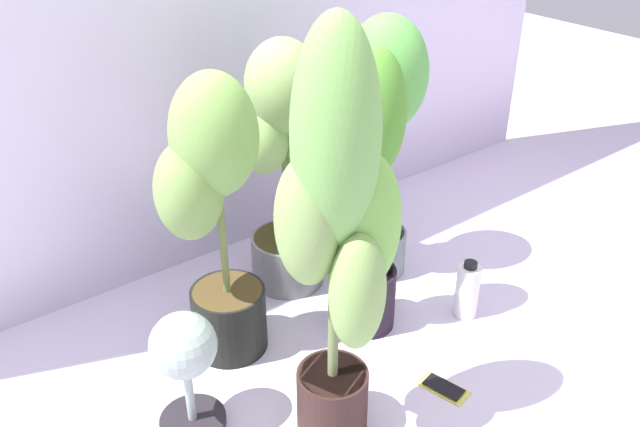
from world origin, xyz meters
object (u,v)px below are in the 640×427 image
potted_plant_center (365,187)px  floor_fan (185,357)px  potted_plant_front_left (339,229)px  nutrient_bottle (467,290)px  potted_plant_back_center (285,155)px  potted_plant_back_right (378,118)px  cell_phone (444,388)px  potted_plant_back_left (213,209)px

potted_plant_center → floor_fan: (-0.64, -0.05, -0.27)m
potted_plant_front_left → nutrient_bottle: bearing=10.4°
potted_plant_back_center → potted_plant_front_left: bearing=-114.7°
potted_plant_back_center → potted_plant_back_right: 0.33m
potted_plant_back_right → floor_fan: size_ratio=2.53×
potted_plant_center → nutrient_bottle: 0.55m
potted_plant_center → floor_fan: 0.69m
cell_phone → potted_plant_back_center: bearing=-99.7°
potted_plant_back_left → cell_phone: potted_plant_back_left is taller
cell_phone → potted_plant_center: bearing=-102.6°
floor_fan → potted_plant_front_left: bearing=163.3°
potted_plant_back_center → potted_plant_back_left: size_ratio=0.98×
cell_phone → potted_plant_back_right: bearing=-124.9°
cell_phone → nutrient_bottle: (0.31, 0.20, 0.09)m
potted_plant_front_left → floor_fan: (-0.31, 0.24, -0.39)m
potted_plant_back_center → potted_plant_back_right: (0.28, -0.14, 0.10)m
potted_plant_back_right → nutrient_bottle: (0.07, -0.39, -0.50)m
cell_phone → potted_plant_back_left: bearing=-66.0°
potted_plant_front_left → potted_plant_back_center: bearing=65.3°
potted_plant_center → potted_plant_back_left: (-0.41, 0.17, -0.01)m
potted_plant_back_center → nutrient_bottle: size_ratio=4.22×
potted_plant_back_center → nutrient_bottle: 0.74m
nutrient_bottle → potted_plant_center: bearing=151.4°
cell_phone → floor_fan: (-0.64, 0.32, 0.24)m
floor_fan → nutrient_bottle: 0.97m
potted_plant_front_left → potted_plant_back_left: 0.49m
cell_phone → floor_fan: floor_fan is taller
potted_plant_center → potted_plant_back_center: bearing=96.1°
potted_plant_front_left → potted_plant_back_left: (-0.08, 0.46, -0.13)m
potted_plant_back_left → floor_fan: bearing=-136.1°
potted_plant_back_right → potted_plant_back_left: bearing=-176.5°
potted_plant_front_left → potted_plant_back_left: size_ratio=1.25×
potted_plant_front_left → potted_plant_back_right: bearing=41.4°
potted_plant_back_center → potted_plant_center: bearing=-83.9°
potted_plant_center → potted_plant_back_left: potted_plant_center is taller
potted_plant_center → cell_phone: (0.00, -0.37, -0.51)m
potted_plant_back_center → floor_fan: 0.76m
potted_plant_center → floor_fan: bearing=-175.7°
potted_plant_center → cell_phone: size_ratio=5.90×
potted_plant_center → potted_plant_back_right: (0.24, 0.21, 0.09)m
potted_plant_back_left → potted_plant_front_left: bearing=-80.8°
potted_plant_back_left → nutrient_bottle: bearing=-25.6°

